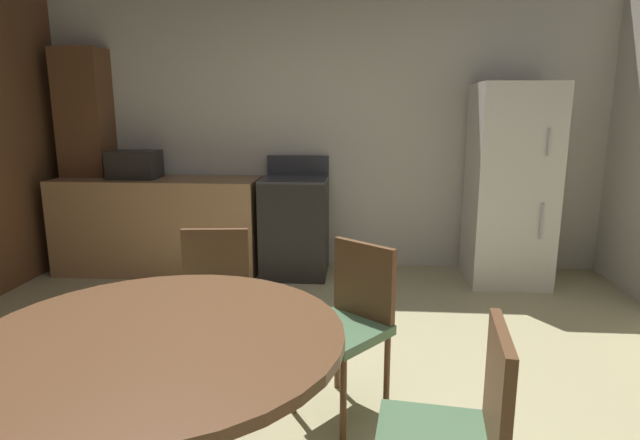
# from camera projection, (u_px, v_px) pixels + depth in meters

# --- Properties ---
(ground_plane) EXTENTS (14.00, 14.00, 0.00)m
(ground_plane) POSITION_uv_depth(u_px,v_px,m) (283.00, 428.00, 2.55)
(ground_plane) COLOR tan
(wall_back) EXTENTS (5.62, 0.12, 2.70)m
(wall_back) POSITION_uv_depth(u_px,v_px,m) (324.00, 129.00, 5.04)
(wall_back) COLOR beige
(wall_back) RESTS_ON ground
(kitchen_counter) EXTENTS (1.91, 0.60, 0.90)m
(kitchen_counter) POSITION_uv_depth(u_px,v_px,m) (160.00, 225.00, 4.96)
(kitchen_counter) COLOR #9E754C
(kitchen_counter) RESTS_ON ground
(pantry_column) EXTENTS (0.44, 0.36, 2.10)m
(pantry_column) POSITION_uv_depth(u_px,v_px,m) (89.00, 160.00, 5.07)
(pantry_column) COLOR brown
(pantry_column) RESTS_ON ground
(oven_range) EXTENTS (0.60, 0.60, 1.10)m
(oven_range) POSITION_uv_depth(u_px,v_px,m) (295.00, 226.00, 4.86)
(oven_range) COLOR black
(oven_range) RESTS_ON ground
(refrigerator) EXTENTS (0.68, 0.68, 1.76)m
(refrigerator) POSITION_uv_depth(u_px,v_px,m) (510.00, 185.00, 4.58)
(refrigerator) COLOR silver
(refrigerator) RESTS_ON ground
(microwave) EXTENTS (0.44, 0.32, 0.26)m
(microwave) POSITION_uv_depth(u_px,v_px,m) (135.00, 165.00, 4.85)
(microwave) COLOR black
(microwave) RESTS_ON kitchen_counter
(dining_table) EXTENTS (1.32, 1.32, 0.76)m
(dining_table) POSITION_uv_depth(u_px,v_px,m) (162.00, 371.00, 1.87)
(dining_table) COLOR brown
(dining_table) RESTS_ON ground
(chair_northeast) EXTENTS (0.56, 0.56, 0.87)m
(chair_northeast) POSITION_uv_depth(u_px,v_px,m) (349.00, 317.00, 2.63)
(chair_northeast) COLOR brown
(chair_northeast) RESTS_ON ground
(chair_east) EXTENTS (0.45, 0.45, 0.87)m
(chair_east) POSITION_uv_depth(u_px,v_px,m) (458.00, 433.00, 1.69)
(chair_east) COLOR brown
(chair_east) RESTS_ON ground
(chair_north) EXTENTS (0.44, 0.44, 0.87)m
(chair_north) POSITION_uv_depth(u_px,v_px,m) (214.00, 297.00, 2.92)
(chair_north) COLOR brown
(chair_north) RESTS_ON ground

